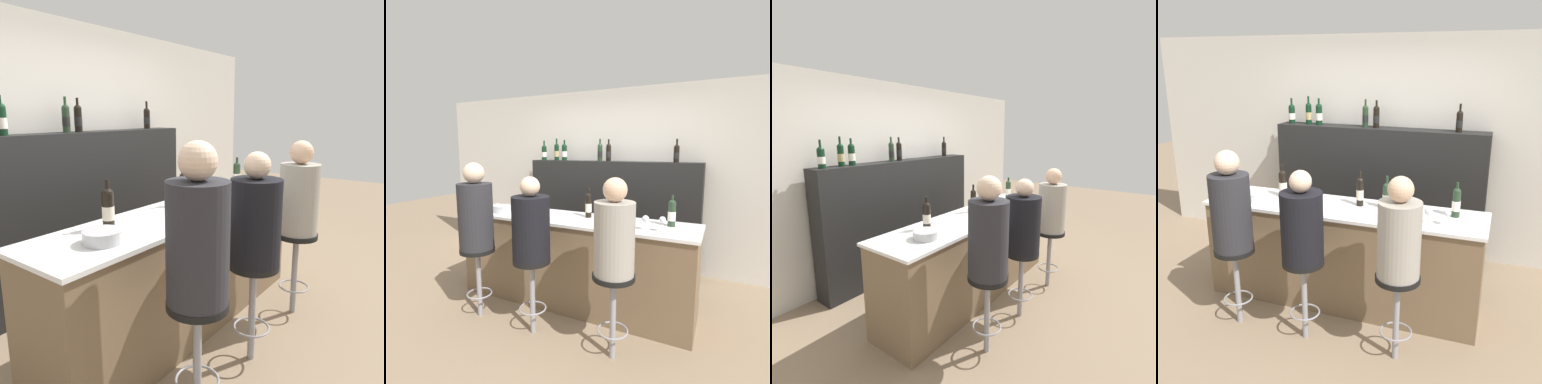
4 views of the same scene
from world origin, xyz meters
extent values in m
plane|color=#8C755B|center=(0.00, 0.00, 0.00)|extent=(16.00, 16.00, 0.00)
cube|color=beige|center=(0.00, 1.73, 1.30)|extent=(6.40, 0.05, 2.60)
cube|color=brown|center=(0.00, 0.30, 0.48)|extent=(2.63, 0.60, 0.95)
cube|color=white|center=(0.00, 0.30, 0.97)|extent=(2.67, 0.64, 0.03)
cube|color=black|center=(0.00, 1.50, 0.78)|extent=(2.50, 0.28, 1.56)
cylinder|color=black|center=(-0.67, 0.41, 1.10)|extent=(0.08, 0.08, 0.23)
cylinder|color=beige|center=(-0.67, 0.41, 1.09)|extent=(0.08, 0.08, 0.09)
sphere|color=black|center=(-0.67, 0.41, 1.22)|extent=(0.08, 0.08, 0.08)
cylinder|color=black|center=(-0.67, 0.41, 1.27)|extent=(0.02, 0.02, 0.08)
cylinder|color=black|center=(0.15, 0.41, 1.10)|extent=(0.07, 0.07, 0.24)
cylinder|color=beige|center=(0.15, 0.41, 1.09)|extent=(0.07, 0.07, 0.10)
sphere|color=black|center=(0.15, 0.41, 1.22)|extent=(0.07, 0.07, 0.07)
cylinder|color=black|center=(0.15, 0.41, 1.28)|extent=(0.02, 0.02, 0.08)
cylinder|color=#233823|center=(0.41, 0.41, 1.09)|extent=(0.08, 0.08, 0.21)
cylinder|color=beige|center=(0.41, 0.41, 1.08)|extent=(0.08, 0.08, 0.08)
sphere|color=#233823|center=(0.41, 0.41, 1.19)|extent=(0.08, 0.08, 0.08)
cylinder|color=#233823|center=(0.41, 0.41, 1.25)|extent=(0.02, 0.02, 0.09)
cylinder|color=#233823|center=(1.03, 0.41, 1.10)|extent=(0.07, 0.07, 0.23)
cylinder|color=white|center=(1.03, 0.41, 1.09)|extent=(0.07, 0.07, 0.09)
sphere|color=#233823|center=(1.03, 0.41, 1.21)|extent=(0.07, 0.07, 0.07)
cylinder|color=#233823|center=(1.03, 0.41, 1.26)|extent=(0.02, 0.02, 0.07)
cylinder|color=black|center=(-1.12, 1.50, 1.65)|extent=(0.08, 0.08, 0.19)
cylinder|color=white|center=(-1.12, 1.50, 1.64)|extent=(0.08, 0.08, 0.08)
sphere|color=black|center=(-1.12, 1.50, 1.75)|extent=(0.08, 0.08, 0.08)
cylinder|color=black|center=(-1.12, 1.50, 1.81)|extent=(0.02, 0.02, 0.10)
cylinder|color=black|center=(-0.89, 1.50, 1.67)|extent=(0.07, 0.07, 0.22)
cylinder|color=tan|center=(-0.89, 1.50, 1.66)|extent=(0.07, 0.07, 0.09)
sphere|color=black|center=(-0.89, 1.50, 1.78)|extent=(0.07, 0.07, 0.07)
cylinder|color=black|center=(-0.89, 1.50, 1.84)|extent=(0.02, 0.02, 0.10)
cylinder|color=black|center=(-0.75, 1.50, 1.66)|extent=(0.08, 0.08, 0.21)
cylinder|color=white|center=(-0.75, 1.50, 1.65)|extent=(0.08, 0.08, 0.08)
sphere|color=black|center=(-0.75, 1.50, 1.77)|extent=(0.08, 0.08, 0.08)
cylinder|color=black|center=(-0.75, 1.50, 1.83)|extent=(0.02, 0.02, 0.08)
cylinder|color=#233823|center=(-0.16, 1.50, 1.67)|extent=(0.07, 0.07, 0.22)
cylinder|color=black|center=(-0.16, 1.50, 1.66)|extent=(0.07, 0.07, 0.09)
sphere|color=#233823|center=(-0.16, 1.50, 1.77)|extent=(0.07, 0.07, 0.07)
cylinder|color=#233823|center=(-0.16, 1.50, 1.83)|extent=(0.02, 0.02, 0.09)
cylinder|color=black|center=(-0.03, 1.50, 1.67)|extent=(0.07, 0.07, 0.21)
cylinder|color=black|center=(-0.03, 1.50, 1.65)|extent=(0.07, 0.07, 0.09)
sphere|color=black|center=(-0.03, 1.50, 1.77)|extent=(0.07, 0.07, 0.07)
cylinder|color=black|center=(-0.03, 1.50, 1.83)|extent=(0.02, 0.02, 0.08)
cylinder|color=black|center=(0.90, 1.50, 1.66)|extent=(0.07, 0.07, 0.19)
cylinder|color=black|center=(0.90, 1.50, 1.65)|extent=(0.07, 0.07, 0.08)
sphere|color=black|center=(0.90, 1.50, 1.75)|extent=(0.07, 0.07, 0.07)
cylinder|color=black|center=(0.90, 1.50, 1.81)|extent=(0.02, 0.02, 0.09)
cylinder|color=silver|center=(0.84, 0.16, 0.99)|extent=(0.06, 0.06, 0.00)
cylinder|color=silver|center=(0.84, 0.16, 1.02)|extent=(0.01, 0.01, 0.07)
sphere|color=silver|center=(0.84, 0.16, 1.09)|extent=(0.07, 0.07, 0.07)
cylinder|color=silver|center=(0.99, 0.16, 0.99)|extent=(0.06, 0.06, 0.00)
cylinder|color=silver|center=(0.99, 0.16, 1.03)|extent=(0.01, 0.01, 0.08)
sphere|color=silver|center=(0.99, 0.16, 1.10)|extent=(0.06, 0.06, 0.06)
cylinder|color=#B7B7BC|center=(-0.89, 0.22, 1.02)|extent=(0.23, 0.23, 0.08)
cylinder|color=gray|center=(-0.74, -0.37, 0.35)|extent=(0.05, 0.05, 0.69)
torus|color=gray|center=(-0.74, -0.37, 0.24)|extent=(0.26, 0.26, 0.02)
cylinder|color=black|center=(-0.74, -0.37, 0.71)|extent=(0.35, 0.35, 0.04)
cylinder|color=#28282D|center=(-0.74, -0.37, 1.06)|extent=(0.34, 0.34, 0.66)
sphere|color=beige|center=(-0.74, -0.37, 1.50)|extent=(0.21, 0.21, 0.21)
cylinder|color=gray|center=(-0.08, -0.37, 0.35)|extent=(0.05, 0.05, 0.69)
torus|color=gray|center=(-0.08, -0.37, 0.24)|extent=(0.26, 0.26, 0.02)
cylinder|color=black|center=(-0.08, -0.37, 0.71)|extent=(0.35, 0.35, 0.04)
cylinder|color=black|center=(-0.08, -0.37, 1.02)|extent=(0.34, 0.34, 0.58)
sphere|color=beige|center=(-0.08, -0.37, 1.40)|extent=(0.18, 0.18, 0.18)
cylinder|color=gray|center=(0.72, -0.37, 0.35)|extent=(0.05, 0.05, 0.69)
torus|color=gray|center=(0.72, -0.37, 0.24)|extent=(0.26, 0.26, 0.02)
cylinder|color=black|center=(0.72, -0.37, 0.71)|extent=(0.35, 0.35, 0.04)
cylinder|color=gray|center=(0.72, -0.37, 1.03)|extent=(0.33, 0.33, 0.59)
sphere|color=#D8AD8C|center=(0.72, -0.37, 1.42)|extent=(0.19, 0.19, 0.19)
camera|label=1|loc=(-2.26, -1.44, 1.73)|focal=35.00mm
camera|label=2|loc=(1.47, -2.55, 1.73)|focal=28.00mm
camera|label=3|loc=(-2.77, -1.62, 1.95)|focal=28.00mm
camera|label=4|loc=(1.38, -3.23, 2.29)|focal=40.00mm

